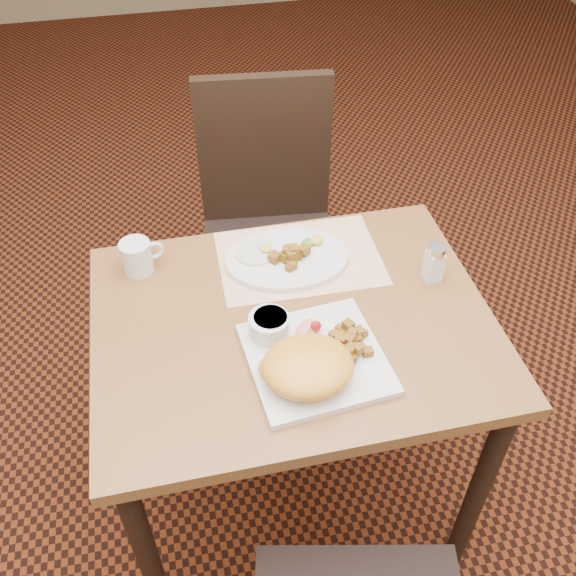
{
  "coord_description": "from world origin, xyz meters",
  "views": [
    {
      "loc": [
        -0.23,
        -0.97,
        1.8
      ],
      "look_at": [
        -0.01,
        0.03,
        0.82
      ],
      "focal_mm": 40.0,
      "sensor_mm": 36.0,
      "label": 1
    }
  ],
  "objects_px": {
    "table": "(293,351)",
    "salt_shaker": "(434,263)",
    "coffee_mug": "(138,257)",
    "chair_far": "(269,218)",
    "plate_square": "(316,359)",
    "plate_oval": "(287,259)"
  },
  "relations": [
    {
      "from": "chair_far",
      "to": "plate_oval",
      "type": "xyz_separation_m",
      "value": [
        -0.04,
        -0.46,
        0.22
      ]
    },
    {
      "from": "plate_square",
      "to": "plate_oval",
      "type": "distance_m",
      "value": 0.32
    },
    {
      "from": "coffee_mug",
      "to": "table",
      "type": "bearing_deg",
      "value": -36.68
    },
    {
      "from": "plate_oval",
      "to": "table",
      "type": "bearing_deg",
      "value": -98.14
    },
    {
      "from": "plate_oval",
      "to": "coffee_mug",
      "type": "distance_m",
      "value": 0.36
    },
    {
      "from": "chair_far",
      "to": "plate_square",
      "type": "height_order",
      "value": "chair_far"
    },
    {
      "from": "salt_shaker",
      "to": "plate_square",
      "type": "bearing_deg",
      "value": -150.42
    },
    {
      "from": "chair_far",
      "to": "plate_square",
      "type": "distance_m",
      "value": 0.81
    },
    {
      "from": "chair_far",
      "to": "coffee_mug",
      "type": "bearing_deg",
      "value": 51.81
    },
    {
      "from": "table",
      "to": "coffee_mug",
      "type": "height_order",
      "value": "coffee_mug"
    },
    {
      "from": "plate_square",
      "to": "chair_far",
      "type": "bearing_deg",
      "value": 86.46
    },
    {
      "from": "salt_shaker",
      "to": "coffee_mug",
      "type": "xyz_separation_m",
      "value": [
        -0.69,
        0.18,
        -0.01
      ]
    },
    {
      "from": "table",
      "to": "coffee_mug",
      "type": "bearing_deg",
      "value": 143.32
    },
    {
      "from": "table",
      "to": "plate_square",
      "type": "relative_size",
      "value": 3.21
    },
    {
      "from": "coffee_mug",
      "to": "plate_oval",
      "type": "bearing_deg",
      "value": -8.21
    },
    {
      "from": "table",
      "to": "plate_square",
      "type": "height_order",
      "value": "plate_square"
    },
    {
      "from": "coffee_mug",
      "to": "plate_square",
      "type": "bearing_deg",
      "value": -47.07
    },
    {
      "from": "plate_square",
      "to": "salt_shaker",
      "type": "height_order",
      "value": "salt_shaker"
    },
    {
      "from": "table",
      "to": "plate_oval",
      "type": "bearing_deg",
      "value": 81.86
    },
    {
      "from": "table",
      "to": "salt_shaker",
      "type": "height_order",
      "value": "salt_shaker"
    },
    {
      "from": "table",
      "to": "plate_oval",
      "type": "height_order",
      "value": "plate_oval"
    },
    {
      "from": "table",
      "to": "coffee_mug",
      "type": "distance_m",
      "value": 0.44
    }
  ]
}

